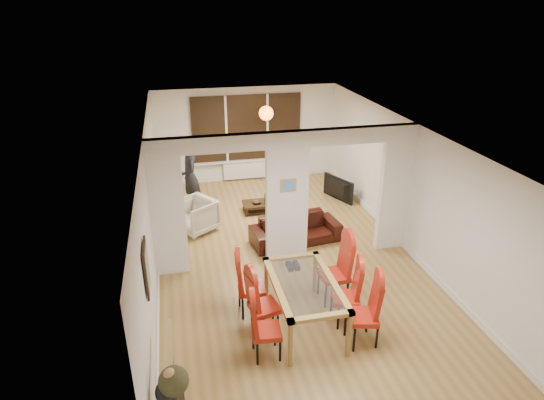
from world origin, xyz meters
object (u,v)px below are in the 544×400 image
object	(u,v)px
dining_table	(304,304)
bottle	(266,198)
dining_chair_ra	(363,312)
dining_chair_rc	(334,271)
dining_chair_lb	(265,303)
television	(335,189)
armchair	(195,216)
person	(190,177)
dining_chair_la	(266,327)
coffee_table	(264,207)
dining_chair_lc	(251,283)
bowl	(257,202)
dining_chair_rb	(346,294)
sofa	(296,230)

from	to	relation	value
dining_table	bottle	xyz separation A→B (m)	(0.27, 4.15, -0.01)
dining_chair_ra	dining_chair_rc	distance (m)	1.09
dining_chair_lb	television	distance (m)	5.32
armchair	person	distance (m)	1.22
dining_table	dining_chair_la	bearing A→B (deg)	-143.47
person	television	bearing A→B (deg)	78.60
dining_chair_la	coffee_table	distance (m)	4.90
television	dining_chair_la	bearing A→B (deg)	126.78
dining_chair_la	coffee_table	world-z (taller)	dining_chair_la
dining_chair_la	television	size ratio (longest dim) A/B	0.99
dining_chair_lc	bowl	world-z (taller)	dining_chair_lc
dining_chair_lb	person	world-z (taller)	person
dining_table	television	distance (m)	5.00
dining_chair_rb	sofa	xyz separation A→B (m)	(-0.07, 2.70, -0.24)
dining_chair_rc	sofa	size ratio (longest dim) A/B	0.61
dining_chair_la	sofa	xyz separation A→B (m)	(1.30, 3.17, -0.23)
dining_chair_lc	dining_chair_rb	distance (m)	1.51
dining_chair_lb	armchair	world-z (taller)	dining_chair_lb
dining_table	sofa	distance (m)	2.71
sofa	coffee_table	bearing A→B (deg)	94.21
dining_table	coffee_table	distance (m)	4.28
dining_chair_lb	bowl	bearing A→B (deg)	67.42
dining_chair_lc	dining_chair_rc	world-z (taller)	dining_chair_rc
dining_chair_rb	sofa	size ratio (longest dim) A/B	0.55
dining_chair_lc	dining_chair_ra	distance (m)	1.82
dining_chair_rb	television	world-z (taller)	dining_chair_rb
dining_chair_rb	coffee_table	distance (m)	4.35
dining_chair_rc	dining_chair_lb	bearing A→B (deg)	-159.96
dining_table	coffee_table	xyz separation A→B (m)	(0.25, 4.26, -0.28)
dining_chair_rc	bowl	world-z (taller)	dining_chair_rc
dining_chair_rb	armchair	distance (m)	4.22
dining_chair_la	television	distance (m)	5.80
dining_chair_lb	dining_chair_lc	size ratio (longest dim) A/B	0.97
dining_chair_la	dining_chair_rb	size ratio (longest dim) A/B	0.98
television	dining_table	bearing A→B (deg)	130.90
dining_chair_lb	bowl	xyz separation A→B (m)	(0.69, 4.25, -0.26)
dining_chair_la	sofa	size ratio (longest dim) A/B	0.54
dining_chair_lc	bowl	bearing A→B (deg)	83.11
dining_chair_rc	person	world-z (taller)	person
sofa	armchair	xyz separation A→B (m)	(-2.03, 0.96, 0.09)
dining_chair_ra	armchair	distance (m)	4.70
dining_chair_lc	bowl	xyz separation A→B (m)	(0.80, 3.72, -0.28)
dining_chair_rb	dining_chair_rc	distance (m)	0.58
dining_chair_lb	bottle	xyz separation A→B (m)	(0.90, 4.16, -0.14)
sofa	dining_chair_rc	bearing A→B (deg)	-95.65
sofa	dining_chair_la	bearing A→B (deg)	-120.01
bowl	bottle	bearing A→B (deg)	-21.87
armchair	dining_chair_rc	bearing A→B (deg)	0.24
person	dining_chair_la	bearing A→B (deg)	-0.18
bowl	dining_table	bearing A→B (deg)	-90.82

